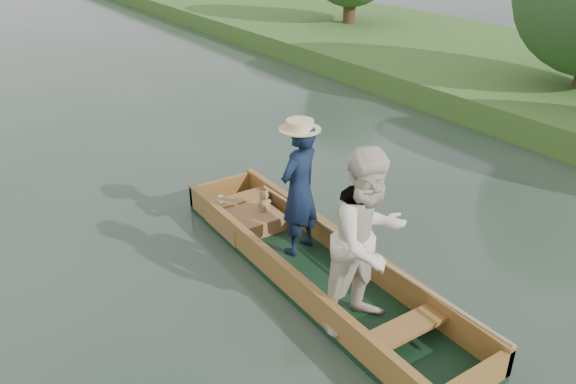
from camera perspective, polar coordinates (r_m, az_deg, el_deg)
ground at (r=7.19m, az=2.67°, el=-8.59°), size 120.00×120.00×0.00m
punt at (r=6.49m, az=4.40°, el=-4.53°), size 1.20×5.04×2.14m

